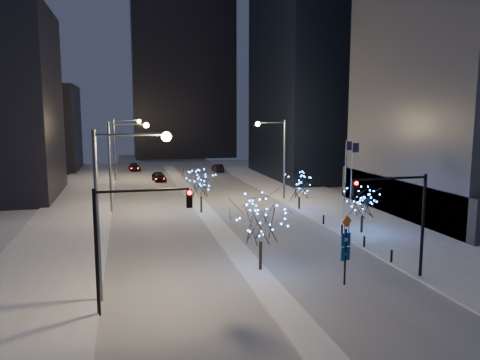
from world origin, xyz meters
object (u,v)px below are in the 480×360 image
object	(u,v)px
holiday_tree_median_far	(201,184)
holiday_tree_plaza_far	(299,186)
traffic_signal_west	(126,229)
car_mid	(218,168)
holiday_tree_median_near	(261,219)
street_lamp_w_mid	(120,154)
car_near	(159,177)
car_far	(134,167)
traffic_signal_east	(403,209)
wayfinding_sign	(345,251)
construction_sign	(347,224)
holiday_tree_plaza_near	(363,202)
street_lamp_east	(278,149)
street_lamp_w_near	(116,191)
street_lamp_w_far	(121,140)

from	to	relation	value
holiday_tree_median_far	holiday_tree_plaza_far	distance (m)	11.05
traffic_signal_west	car_mid	xyz separation A→B (m)	(16.71, 59.52, -4.04)
holiday_tree_plaza_far	holiday_tree_median_near	bearing A→B (deg)	-118.24
street_lamp_w_mid	holiday_tree_median_far	size ratio (longest dim) A/B	2.08
car_near	car_far	xyz separation A→B (m)	(-3.52, 14.91, -0.10)
traffic_signal_east	holiday_tree_plaza_far	world-z (taller)	traffic_signal_east
traffic_signal_east	holiday_tree_plaza_far	bearing A→B (deg)	86.01
holiday_tree_median_near	wayfinding_sign	xyz separation A→B (m)	(4.50, -3.76, -1.48)
street_lamp_w_mid	construction_sign	xyz separation A→B (m)	(19.24, -15.70, -5.19)
street_lamp_w_mid	holiday_tree_plaza_near	xyz separation A→B (m)	(21.23, -14.69, -3.52)
street_lamp_w_mid	car_mid	distance (m)	37.24
street_lamp_east	holiday_tree_plaza_near	bearing A→B (deg)	-82.89
holiday_tree_median_near	holiday_tree_plaza_near	size ratio (longest dim) A/B	1.26
car_near	car_mid	world-z (taller)	car_near
street_lamp_w_near	holiday_tree_median_far	world-z (taller)	street_lamp_w_near
street_lamp_east	car_near	xyz separation A→B (m)	(-13.30, 19.77, -5.68)
street_lamp_w_far	car_far	size ratio (longest dim) A/B	2.18
car_far	construction_sign	distance (m)	56.05
car_mid	holiday_tree_plaza_near	xyz separation A→B (m)	(4.01, -47.20, 2.26)
street_lamp_w_mid	car_far	xyz separation A→B (m)	(2.20, 37.69, -5.83)
wayfinding_sign	construction_sign	xyz separation A→B (m)	(5.30, 10.30, -0.96)
holiday_tree_median_near	holiday_tree_plaza_near	distance (m)	14.02
street_lamp_w_near	car_far	bearing A→B (deg)	87.99
street_lamp_w_near	construction_sign	xyz separation A→B (m)	(19.24, 9.30, -5.19)
street_lamp_w_mid	car_near	bearing A→B (deg)	75.89
holiday_tree_median_far	holiday_tree_plaza_far	xyz separation A→B (m)	(11.00, -0.87, -0.50)
car_mid	holiday_tree_plaza_near	size ratio (longest dim) A/B	0.99
street_lamp_east	holiday_tree_plaza_far	size ratio (longest dim) A/B	2.29
car_mid	construction_sign	bearing A→B (deg)	90.32
wayfinding_sign	construction_sign	world-z (taller)	wayfinding_sign
holiday_tree_plaza_far	car_far	bearing A→B (deg)	112.64
car_near	street_lamp_east	bearing A→B (deg)	-63.55
car_far	holiday_tree_plaza_near	size ratio (longest dim) A/B	1.04
street_lamp_w_mid	car_mid	xyz separation A→B (m)	(17.21, 32.52, -5.78)
traffic_signal_east	wayfinding_sign	world-z (taller)	traffic_signal_east
holiday_tree_median_near	street_lamp_w_far	bearing A→B (deg)	101.30
street_lamp_w_near	street_lamp_w_far	bearing A→B (deg)	90.00
car_mid	wayfinding_sign	size ratio (longest dim) A/B	1.18
street_lamp_w_far	street_lamp_east	size ratio (longest dim) A/B	1.00
street_lamp_w_near	wayfinding_sign	world-z (taller)	street_lamp_w_near
street_lamp_w_near	street_lamp_w_far	xyz separation A→B (m)	(0.00, 50.00, 0.00)
car_mid	construction_sign	size ratio (longest dim) A/B	2.26
street_lamp_w_mid	construction_sign	world-z (taller)	street_lamp_w_mid
car_far	holiday_tree_median_far	bearing A→B (deg)	-88.17
traffic_signal_east	car_near	world-z (taller)	traffic_signal_east
car_far	construction_sign	bearing A→B (deg)	-79.24
street_lamp_w_far	holiday_tree_plaza_near	world-z (taller)	street_lamp_w_far
street_lamp_w_near	holiday_tree_median_far	distance (m)	24.00
street_lamp_w_near	holiday_tree_plaza_near	size ratio (longest dim) A/B	2.27
street_lamp_w_near	holiday_tree_median_far	xyz separation A→B (m)	(8.44, 22.25, -3.18)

